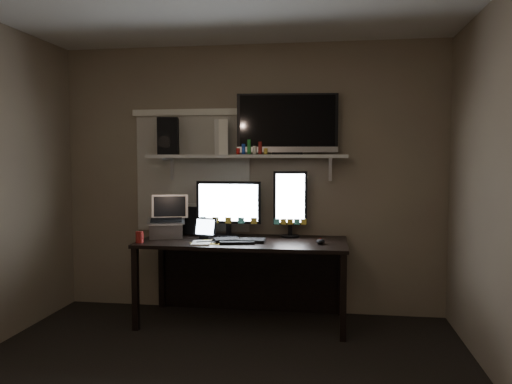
% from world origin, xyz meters
% --- Properties ---
extents(back_wall, '(3.60, 0.00, 3.60)m').
position_xyz_m(back_wall, '(0.00, 1.80, 1.25)').
color(back_wall, '#716151').
rests_on(back_wall, floor).
extents(window_blinds, '(1.10, 0.02, 1.10)m').
position_xyz_m(window_blinds, '(-0.55, 1.79, 1.30)').
color(window_blinds, beige).
rests_on(window_blinds, back_wall).
extents(desk, '(1.80, 0.75, 0.73)m').
position_xyz_m(desk, '(0.00, 1.55, 0.55)').
color(desk, black).
rests_on(desk, floor).
extents(wall_shelf, '(1.80, 0.35, 0.03)m').
position_xyz_m(wall_shelf, '(0.00, 1.62, 1.46)').
color(wall_shelf, beige).
rests_on(wall_shelf, back_wall).
extents(monitor_landscape, '(0.59, 0.07, 0.52)m').
position_xyz_m(monitor_landscape, '(-0.17, 1.61, 0.99)').
color(monitor_landscape, black).
rests_on(monitor_landscape, desk).
extents(monitor_portrait, '(0.31, 0.08, 0.61)m').
position_xyz_m(monitor_portrait, '(0.39, 1.67, 1.04)').
color(monitor_portrait, black).
rests_on(monitor_portrait, desk).
extents(keyboard, '(0.47, 0.26, 0.03)m').
position_xyz_m(keyboard, '(-0.02, 1.35, 0.74)').
color(keyboard, black).
rests_on(keyboard, desk).
extents(mouse, '(0.09, 0.12, 0.04)m').
position_xyz_m(mouse, '(0.67, 1.35, 0.75)').
color(mouse, black).
rests_on(mouse, desk).
extents(notepad, '(0.18, 0.23, 0.01)m').
position_xyz_m(notepad, '(-0.32, 1.21, 0.74)').
color(notepad, white).
rests_on(notepad, desk).
extents(tablet, '(0.23, 0.15, 0.19)m').
position_xyz_m(tablet, '(-0.35, 1.47, 0.82)').
color(tablet, black).
rests_on(tablet, desk).
extents(file_sorter, '(0.24, 0.14, 0.28)m').
position_xyz_m(file_sorter, '(-0.51, 1.73, 0.87)').
color(file_sorter, black).
rests_on(file_sorter, desk).
extents(laptop, '(0.40, 0.35, 0.37)m').
position_xyz_m(laptop, '(-0.72, 1.48, 0.92)').
color(laptop, '#A6A7AA').
rests_on(laptop, desk).
extents(cup, '(0.08, 0.08, 0.10)m').
position_xyz_m(cup, '(-0.85, 1.18, 0.78)').
color(cup, maroon).
rests_on(cup, desk).
extents(sticky_notes, '(0.39, 0.34, 0.00)m').
position_xyz_m(sticky_notes, '(-0.26, 1.30, 0.73)').
color(sticky_notes, gold).
rests_on(sticky_notes, desk).
extents(tv, '(0.91, 0.24, 0.54)m').
position_xyz_m(tv, '(0.36, 1.65, 1.75)').
color(tv, black).
rests_on(tv, wall_shelf).
extents(game_console, '(0.15, 0.27, 0.31)m').
position_xyz_m(game_console, '(-0.23, 1.64, 1.64)').
color(game_console, silver).
rests_on(game_console, wall_shelf).
extents(speaker, '(0.23, 0.26, 0.34)m').
position_xyz_m(speaker, '(-0.73, 1.60, 1.65)').
color(speaker, black).
rests_on(speaker, wall_shelf).
extents(bottles, '(0.20, 0.08, 0.13)m').
position_xyz_m(bottles, '(0.05, 1.57, 1.54)').
color(bottles, '#A50F0C').
rests_on(bottles, wall_shelf).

